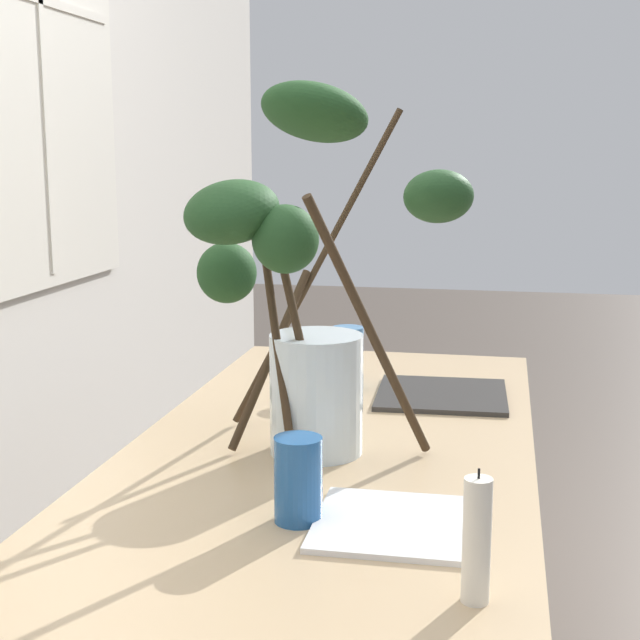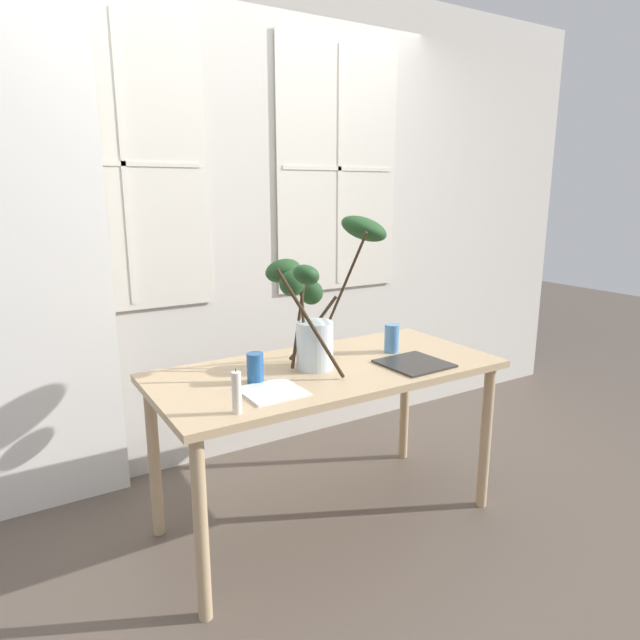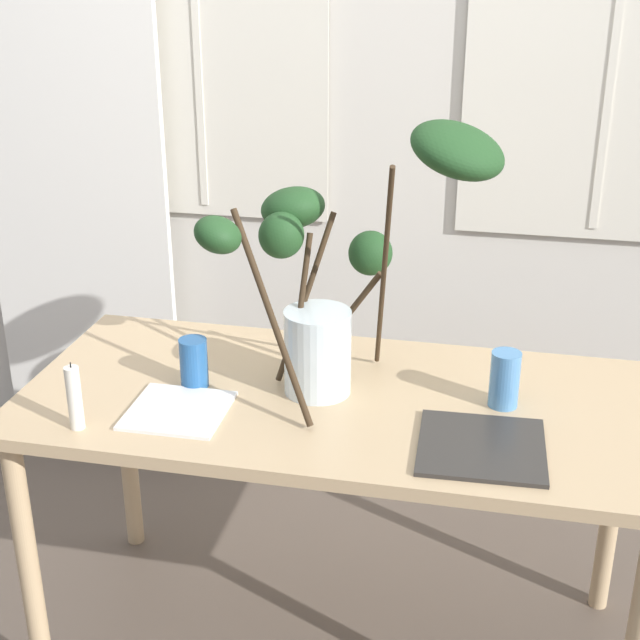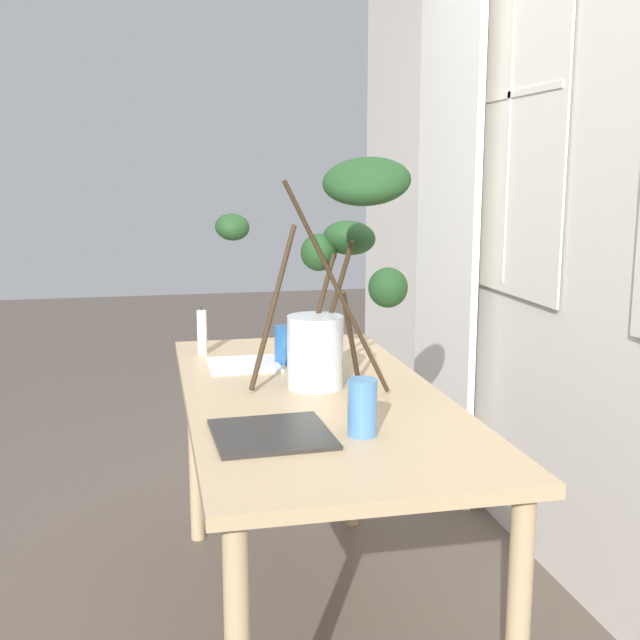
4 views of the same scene
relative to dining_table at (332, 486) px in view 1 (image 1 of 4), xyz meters
The scene contains 7 objects.
dining_table is the anchor object (origin of this frame).
vase_with_branches 0.42m from the dining_table, 85.56° to the left, with size 0.69×0.57×0.70m.
drinking_glass_blue_left 0.39m from the dining_table, behind, with size 0.07×0.07×0.13m, color #235693.
drinking_glass_blue_right 0.43m from the dining_table, ahead, with size 0.07×0.07×0.14m, color #4C84BC.
plate_square_left 0.40m from the dining_table, 155.97° to the right, with size 0.23×0.23×0.01m, color white.
plate_square_right 0.41m from the dining_table, 26.25° to the right, with size 0.28×0.28×0.01m, color #2D2B28.
pillar_candle 0.65m from the dining_table, 153.44° to the right, with size 0.03×0.03×0.17m.
Camera 1 is at (-1.59, -0.30, 1.30)m, focal length 51.26 mm.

